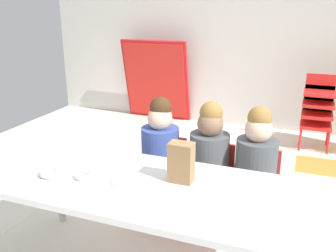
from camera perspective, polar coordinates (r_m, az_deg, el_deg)
name	(u,v)px	position (r m, az deg, el deg)	size (l,w,h in m)	color
ground_plane	(190,219)	(2.84, 3.45, -14.17)	(5.52, 4.86, 0.02)	silver
back_wall	(253,28)	(4.77, 12.90, 14.56)	(5.52, 0.10, 2.48)	beige
craft_table	(142,191)	(2.04, -4.08, -9.94)	(1.75, 0.73, 0.60)	white
seated_child_near_camera	(161,149)	(2.58, -1.13, -3.52)	(0.32, 0.32, 0.92)	red
seated_child_middle_seat	(209,156)	(2.48, 6.41, -4.58)	(0.32, 0.31, 0.92)	red
seated_child_far_right	(256,162)	(2.43, 13.43, -5.49)	(0.34, 0.34, 0.92)	red
kid_chair_red_stack	(318,107)	(4.30, 22.10, 2.71)	(0.32, 0.30, 0.80)	red
folded_activity_table	(156,81)	(4.99, -1.86, 7.02)	(0.90, 0.29, 1.09)	red
paper_bag_brown	(181,162)	(1.98, 2.04, -5.62)	(0.13, 0.09, 0.22)	#9E754C
paper_plate_near_edge	(52,176)	(2.17, -17.51, -7.37)	(0.18, 0.18, 0.01)	white
paper_plate_center_table	(128,181)	(2.03, -6.18, -8.42)	(0.18, 0.18, 0.01)	white
donut_powdered_on_plate	(51,172)	(2.16, -17.57, -6.79)	(0.13, 0.13, 0.04)	white
donut_powdered_loose	(84,175)	(2.11, -12.77, -7.36)	(0.11, 0.11, 0.03)	white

